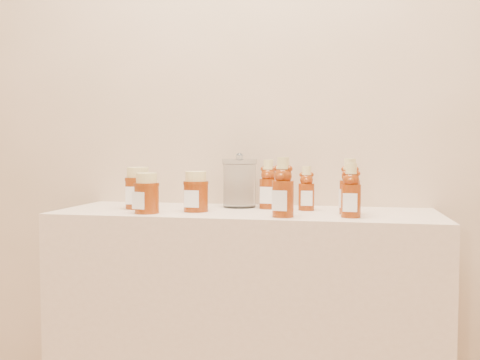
% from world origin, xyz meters
% --- Properties ---
extents(wall_back, '(3.50, 0.02, 2.70)m').
position_xyz_m(wall_back, '(0.00, 1.75, 1.35)').
color(wall_back, tan).
rests_on(wall_back, ground).
extents(display_table, '(1.20, 0.40, 0.90)m').
position_xyz_m(display_table, '(0.00, 1.55, 0.45)').
color(display_table, '#CEB296').
rests_on(display_table, ground).
extents(bear_bottle_back_left, '(0.07, 0.07, 0.18)m').
position_xyz_m(bear_bottle_back_left, '(0.06, 1.63, 0.99)').
color(bear_bottle_back_left, '#6A2308').
rests_on(bear_bottle_back_left, display_table).
extents(bear_bottle_back_mid, '(0.06, 0.06, 0.16)m').
position_xyz_m(bear_bottle_back_mid, '(0.19, 1.61, 0.98)').
color(bear_bottle_back_mid, '#6A2308').
rests_on(bear_bottle_back_mid, display_table).
extents(bear_bottle_back_right, '(0.08, 0.08, 0.19)m').
position_xyz_m(bear_bottle_back_right, '(0.32, 1.53, 0.99)').
color(bear_bottle_back_right, '#6A2308').
rests_on(bear_bottle_back_right, display_table).
extents(bear_bottle_front_left, '(0.08, 0.08, 0.20)m').
position_xyz_m(bear_bottle_front_left, '(0.13, 1.42, 1.00)').
color(bear_bottle_front_left, '#6A2308').
rests_on(bear_bottle_front_left, display_table).
extents(bear_bottle_front_right, '(0.07, 0.07, 0.18)m').
position_xyz_m(bear_bottle_front_right, '(0.33, 1.45, 0.99)').
color(bear_bottle_front_right, '#6A2308').
rests_on(bear_bottle_front_right, display_table).
extents(honey_jar_left, '(0.09, 0.09, 0.14)m').
position_xyz_m(honey_jar_left, '(-0.36, 1.55, 0.97)').
color(honey_jar_left, '#6A2308').
rests_on(honey_jar_left, display_table).
extents(honey_jar_back, '(0.09, 0.09, 0.13)m').
position_xyz_m(honey_jar_back, '(-0.15, 1.50, 0.96)').
color(honey_jar_back, '#6A2308').
rests_on(honey_jar_back, display_table).
extents(honey_jar_front, '(0.10, 0.10, 0.12)m').
position_xyz_m(honey_jar_front, '(-0.28, 1.43, 0.96)').
color(honey_jar_front, '#6A2308').
rests_on(honey_jar_front, display_table).
extents(glass_canister, '(0.12, 0.12, 0.18)m').
position_xyz_m(glass_canister, '(-0.04, 1.65, 0.99)').
color(glass_canister, white).
rests_on(glass_canister, display_table).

